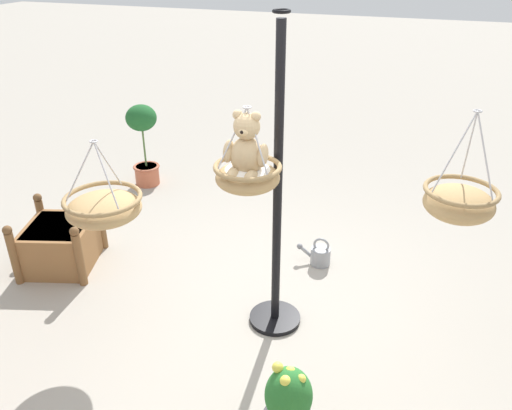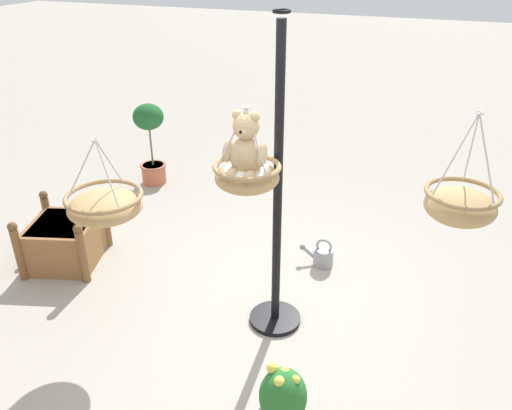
{
  "view_description": "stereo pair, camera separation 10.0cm",
  "coord_description": "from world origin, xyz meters",
  "px_view_note": "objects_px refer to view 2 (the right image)",
  "views": [
    {
      "loc": [
        -1.12,
        3.38,
        2.94
      ],
      "look_at": [
        0.0,
        0.11,
        1.14
      ],
      "focal_mm": 36.01,
      "sensor_mm": 36.0,
      "label": 1
    },
    {
      "loc": [
        -1.22,
        3.35,
        2.94
      ],
      "look_at": [
        0.0,
        0.11,
        1.14
      ],
      "focal_mm": 36.01,
      "sensor_mm": 36.0,
      "label": 2
    }
  ],
  "objects_px": {
    "display_pole_central": "(277,241)",
    "wooden_planter_box": "(65,240)",
    "watering_can": "(322,256)",
    "hanging_basket_left_high": "(460,204)",
    "hanging_basket_right_low": "(105,205)",
    "hanging_basket_with_teddy": "(247,175)",
    "teddy_bear": "(246,149)",
    "potted_plant_small_succulent": "(150,139)"
  },
  "relations": [
    {
      "from": "hanging_basket_with_teddy",
      "to": "hanging_basket_left_high",
      "type": "distance_m",
      "value": 1.55
    },
    {
      "from": "display_pole_central",
      "to": "teddy_bear",
      "type": "bearing_deg",
      "value": 61.21
    },
    {
      "from": "display_pole_central",
      "to": "potted_plant_small_succulent",
      "type": "relative_size",
      "value": 2.33
    },
    {
      "from": "potted_plant_small_succulent",
      "to": "watering_can",
      "type": "distance_m",
      "value": 2.9
    },
    {
      "from": "wooden_planter_box",
      "to": "watering_can",
      "type": "height_order",
      "value": "wooden_planter_box"
    },
    {
      "from": "hanging_basket_right_low",
      "to": "potted_plant_small_succulent",
      "type": "distance_m",
      "value": 2.89
    },
    {
      "from": "display_pole_central",
      "to": "teddy_bear",
      "type": "relative_size",
      "value": 5.38
    },
    {
      "from": "display_pole_central",
      "to": "watering_can",
      "type": "height_order",
      "value": "display_pole_central"
    },
    {
      "from": "watering_can",
      "to": "potted_plant_small_succulent",
      "type": "bearing_deg",
      "value": -23.41
    },
    {
      "from": "display_pole_central",
      "to": "wooden_planter_box",
      "type": "bearing_deg",
      "value": -3.31
    },
    {
      "from": "hanging_basket_left_high",
      "to": "hanging_basket_right_low",
      "type": "relative_size",
      "value": 1.26
    },
    {
      "from": "display_pole_central",
      "to": "wooden_planter_box",
      "type": "xyz_separation_m",
      "value": [
        2.28,
        -0.13,
        -0.55
      ]
    },
    {
      "from": "hanging_basket_left_high",
      "to": "watering_can",
      "type": "xyz_separation_m",
      "value": [
        1.13,
        -0.73,
        -1.15
      ]
    },
    {
      "from": "hanging_basket_right_low",
      "to": "hanging_basket_with_teddy",
      "type": "bearing_deg",
      "value": -168.8
    },
    {
      "from": "hanging_basket_with_teddy",
      "to": "wooden_planter_box",
      "type": "bearing_deg",
      "value": -10.16
    },
    {
      "from": "display_pole_central",
      "to": "hanging_basket_with_teddy",
      "type": "height_order",
      "value": "display_pole_central"
    },
    {
      "from": "hanging_basket_with_teddy",
      "to": "teddy_bear",
      "type": "bearing_deg",
      "value": 90.0
    },
    {
      "from": "display_pole_central",
      "to": "wooden_planter_box",
      "type": "relative_size",
      "value": 2.82
    },
    {
      "from": "hanging_basket_right_low",
      "to": "wooden_planter_box",
      "type": "bearing_deg",
      "value": -29.88
    },
    {
      "from": "watering_can",
      "to": "wooden_planter_box",
      "type": "bearing_deg",
      "value": 19.06
    },
    {
      "from": "display_pole_central",
      "to": "watering_can",
      "type": "xyz_separation_m",
      "value": [
        -0.17,
        -0.98,
        -0.7
      ]
    },
    {
      "from": "hanging_basket_left_high",
      "to": "potted_plant_small_succulent",
      "type": "relative_size",
      "value": 0.75
    },
    {
      "from": "hanging_basket_left_high",
      "to": "wooden_planter_box",
      "type": "relative_size",
      "value": 0.91
    },
    {
      "from": "watering_can",
      "to": "teddy_bear",
      "type": "bearing_deg",
      "value": 75.66
    },
    {
      "from": "hanging_basket_with_teddy",
      "to": "potted_plant_small_succulent",
      "type": "xyz_separation_m",
      "value": [
        2.29,
        -2.36,
        -0.83
      ]
    },
    {
      "from": "potted_plant_small_succulent",
      "to": "wooden_planter_box",
      "type": "bearing_deg",
      "value": 94.71
    },
    {
      "from": "display_pole_central",
      "to": "wooden_planter_box",
      "type": "height_order",
      "value": "display_pole_central"
    },
    {
      "from": "teddy_bear",
      "to": "watering_can",
      "type": "bearing_deg",
      "value": -104.34
    },
    {
      "from": "teddy_bear",
      "to": "hanging_basket_right_low",
      "type": "relative_size",
      "value": 0.73
    },
    {
      "from": "potted_plant_small_succulent",
      "to": "hanging_basket_with_teddy",
      "type": "bearing_deg",
      "value": 134.18
    },
    {
      "from": "hanging_basket_left_high",
      "to": "wooden_planter_box",
      "type": "height_order",
      "value": "hanging_basket_left_high"
    },
    {
      "from": "teddy_bear",
      "to": "watering_can",
      "type": "relative_size",
      "value": 1.35
    },
    {
      "from": "teddy_bear",
      "to": "watering_can",
      "type": "height_order",
      "value": "teddy_bear"
    },
    {
      "from": "potted_plant_small_succulent",
      "to": "watering_can",
      "type": "height_order",
      "value": "potted_plant_small_succulent"
    },
    {
      "from": "teddy_bear",
      "to": "wooden_planter_box",
      "type": "relative_size",
      "value": 0.52
    },
    {
      "from": "hanging_basket_with_teddy",
      "to": "hanging_basket_right_low",
      "type": "bearing_deg",
      "value": 11.2
    },
    {
      "from": "hanging_basket_left_high",
      "to": "watering_can",
      "type": "relative_size",
      "value": 2.34
    },
    {
      "from": "wooden_planter_box",
      "to": "teddy_bear",
      "type": "bearing_deg",
      "value": 169.25
    },
    {
      "from": "hanging_basket_with_teddy",
      "to": "hanging_basket_right_low",
      "type": "xyz_separation_m",
      "value": [
        1.09,
        0.22,
        -0.33
      ]
    },
    {
      "from": "display_pole_central",
      "to": "watering_can",
      "type": "relative_size",
      "value": 7.26
    },
    {
      "from": "display_pole_central",
      "to": "hanging_basket_with_teddy",
      "type": "bearing_deg",
      "value": 59.04
    },
    {
      "from": "display_pole_central",
      "to": "hanging_basket_right_low",
      "type": "xyz_separation_m",
      "value": [
        1.24,
        0.47,
        0.33
      ]
    }
  ]
}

